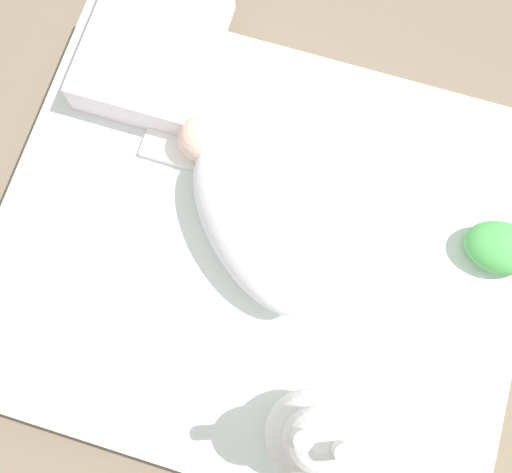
{
  "coord_description": "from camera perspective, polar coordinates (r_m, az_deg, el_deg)",
  "views": [
    {
      "loc": [
        0.08,
        -0.29,
        1.47
      ],
      "look_at": [
        -0.01,
        0.01,
        0.18
      ],
      "focal_mm": 42.0,
      "sensor_mm": 36.0,
      "label": 1
    }
  ],
  "objects": [
    {
      "name": "turtle_plush",
      "position": [
        1.43,
        22.45,
        -1.06
      ],
      "size": [
        0.2,
        0.12,
        0.09
      ],
      "color": "#51B756",
      "rests_on": "bed_mattress"
    },
    {
      "name": "pillow",
      "position": [
        1.53,
        -9.76,
        17.4
      ],
      "size": [
        0.29,
        0.38,
        0.1
      ],
      "color": "white",
      "rests_on": "bed_mattress"
    },
    {
      "name": "bed_mattress",
      "position": [
        1.44,
        0.36,
        -1.67
      ],
      "size": [
        1.22,
        1.02,
        0.13
      ],
      "color": "white",
      "rests_on": "ground_plane"
    },
    {
      "name": "burp_cloth",
      "position": [
        1.46,
        -5.08,
        10.24
      ],
      "size": [
        0.25,
        0.22,
        0.02
      ],
      "color": "white",
      "rests_on": "bed_mattress"
    },
    {
      "name": "bunny_plush",
      "position": [
        1.22,
        5.34,
        -18.4
      ],
      "size": [
        0.18,
        0.18,
        0.34
      ],
      "color": "white",
      "rests_on": "bed_mattress"
    },
    {
      "name": "ground_plane",
      "position": [
        1.5,
        0.35,
        -2.21
      ],
      "size": [
        12.0,
        12.0,
        0.0
      ],
      "primitive_type": "plane",
      "color": "#7A6B56"
    },
    {
      "name": "swaddled_baby",
      "position": [
        1.31,
        -0.9,
        1.74
      ],
      "size": [
        0.44,
        0.44,
        0.15
      ],
      "rotation": [
        0.0,
        0.0,
        2.36
      ],
      "color": "white",
      "rests_on": "bed_mattress"
    }
  ]
}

